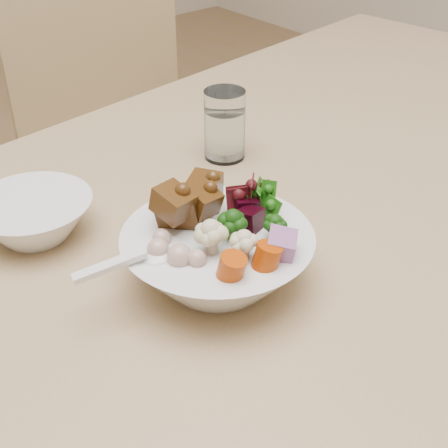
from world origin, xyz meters
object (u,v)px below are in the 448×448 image
object	(u,v)px
side_bowl	(34,218)
chair_far	(120,153)
dining_table	(318,228)
food_bowl	(218,254)
water_glass	(225,128)

from	to	relation	value
side_bowl	chair_far	bearing A→B (deg)	51.17
dining_table	food_bowl	xyz separation A→B (m)	(-0.25, -0.07, 0.11)
dining_table	water_glass	xyz separation A→B (m)	(-0.05, 0.15, 0.12)
dining_table	water_glass	size ratio (longest dim) A/B	15.89
chair_far	side_bowl	xyz separation A→B (m)	(-0.42, -0.52, 0.26)
water_glass	side_bowl	xyz separation A→B (m)	(-0.31, -0.01, -0.02)
dining_table	food_bowl	world-z (taller)	food_bowl
food_bowl	water_glass	world-z (taller)	food_bowl
chair_far	food_bowl	xyz separation A→B (m)	(-0.30, -0.73, 0.27)
water_glass	side_bowl	size ratio (longest dim) A/B	0.71
chair_far	water_glass	distance (m)	0.59
chair_far	water_glass	size ratio (longest dim) A/B	8.50
dining_table	side_bowl	distance (m)	0.40
water_glass	dining_table	bearing A→B (deg)	-70.97
dining_table	chair_far	xyz separation A→B (m)	(0.06, 0.66, -0.16)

